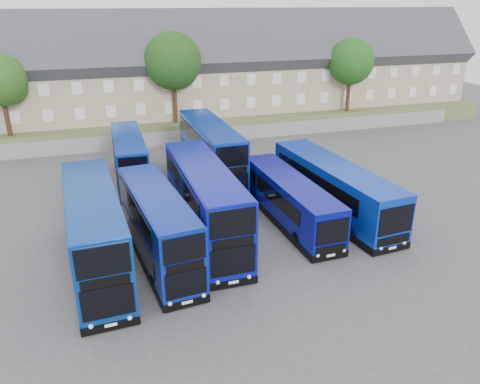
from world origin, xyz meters
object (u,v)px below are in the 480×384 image
dd_front_left (95,233)px  tree_west (2,82)px  tree_far (365,52)px  dd_front_mid (158,228)px  coach_east_a (290,201)px  tree_east (352,63)px  tree_mid (174,63)px

dd_front_left → tree_west: (-7.03, 23.99, 4.79)m
dd_front_left → tree_far: 47.05m
dd_front_mid → coach_east_a: bearing=8.9°
dd_front_left → tree_east: (28.97, 23.99, 5.13)m
dd_front_mid → tree_east: (25.57, 23.95, 5.37)m
tree_east → tree_far: 9.23m
dd_front_mid → tree_mid: size_ratio=1.15×
dd_front_left → tree_east: 37.96m
dd_front_left → tree_mid: 26.72m
coach_east_a → tree_east: 27.75m
tree_west → coach_east_a: bearing=-47.8°
dd_front_mid → tree_far: (31.57, 30.95, 5.71)m
tree_west → tree_east: tree_east is taller
tree_west → tree_east: size_ratio=0.94×
coach_east_a → tree_mid: tree_mid is taller
coach_east_a → tree_west: size_ratio=1.48×
coach_east_a → tree_east: size_ratio=1.39×
dd_front_mid → tree_far: 44.57m
tree_far → tree_east: bearing=-130.6°
coach_east_a → tree_mid: size_ratio=1.23×
dd_front_left → tree_east: bearing=36.5°
coach_east_a → tree_far: tree_far is taller
dd_front_mid → dd_front_left: bearing=174.8°
dd_front_left → tree_far: (34.97, 30.99, 5.47)m
tree_west → tree_mid: (16.00, 0.50, 1.02)m
tree_west → tree_mid: bearing=1.8°
tree_mid → tree_east: size_ratio=1.12×
dd_front_mid → tree_east: bearing=37.2°
dd_front_mid → tree_west: (-10.43, 23.95, 5.03)m
tree_far → tree_mid: bearing=-166.0°
dd_front_left → coach_east_a: size_ratio=1.03×
coach_east_a → tree_east: (16.48, 21.54, 5.89)m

